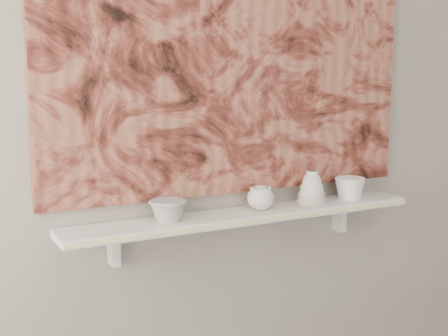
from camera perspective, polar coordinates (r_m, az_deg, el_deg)
wall_back at (r=2.34m, az=0.91°, el=6.52°), size 3.60×0.00×3.60m
shelf at (r=2.32m, az=2.02°, el=-4.37°), size 1.40×0.18×0.03m
shelf_stripe at (r=2.24m, az=3.21°, el=-4.85°), size 1.40×0.01×0.02m
bracket_left at (r=2.21m, az=-10.04°, el=-7.25°), size 0.03×0.06×0.12m
bracket_right at (r=2.66m, az=10.50°, el=-4.41°), size 0.03×0.06×0.12m
painting at (r=2.33m, az=1.10°, el=11.18°), size 1.50×0.02×1.10m
house_motif at (r=2.58m, az=10.00°, el=4.00°), size 0.09×0.00×0.08m
bowl_grey at (r=2.17m, az=-5.13°, el=-3.87°), size 0.16×0.16×0.08m
cup_cream at (r=2.34m, az=3.37°, el=-2.75°), size 0.12×0.12×0.09m
bell_vessel at (r=2.46m, az=8.04°, el=-1.76°), size 0.12×0.12×0.13m
bowl_white at (r=2.58m, az=11.42°, el=-1.80°), size 0.13×0.13×0.09m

